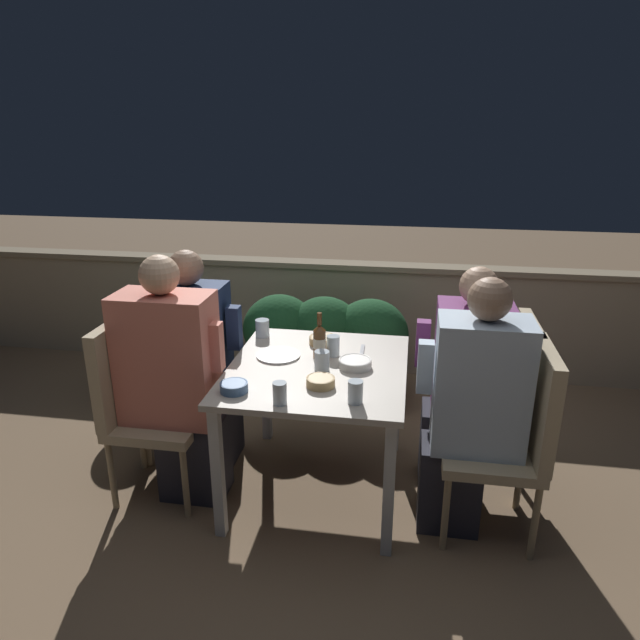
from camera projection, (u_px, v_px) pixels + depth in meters
ground_plane at (318, 486)px, 3.08m from camera, size 16.00×16.00×0.00m
parapet_wall at (352, 315)px, 4.43m from camera, size 9.00×0.18×0.85m
dining_table at (318, 382)px, 2.88m from camera, size 0.88×0.99×0.71m
planter_hedge at (325, 344)px, 3.93m from camera, size 1.14×0.47×0.74m
chair_left_near at (138, 395)px, 2.90m from camera, size 0.45×0.45×0.94m
person_coral_top at (175, 382)px, 2.83m from camera, size 0.52×0.26×1.28m
chair_left_far at (164, 366)px, 3.23m from camera, size 0.45×0.45×0.94m
person_navy_jumper at (198, 358)px, 3.18m from camera, size 0.48×0.26×1.23m
chair_right_near at (517, 428)px, 2.59m from camera, size 0.45×0.45×0.94m
person_blue_shirt at (471, 410)px, 2.59m from camera, size 0.49×0.26×1.25m
chair_right_far at (504, 393)px, 2.92m from camera, size 0.45×0.45×0.94m
person_purple_stripe at (463, 380)px, 2.93m from camera, size 0.47×0.26×1.21m
beer_bottle at (319, 341)px, 2.91m from camera, size 0.07×0.07×0.25m
plate_0 at (278, 355)px, 2.97m from camera, size 0.23×0.23×0.01m
bowl_0 at (355, 362)px, 2.83m from camera, size 0.17×0.17×0.04m
bowl_1 at (321, 381)px, 2.63m from camera, size 0.13×0.13×0.04m
bowl_2 at (234, 386)px, 2.58m from camera, size 0.13×0.13×0.04m
bowl_3 at (323, 339)px, 3.13m from camera, size 0.15×0.15×0.04m
glass_cup_0 at (280, 393)px, 2.46m from camera, size 0.06×0.06×0.10m
glass_cup_1 at (262, 328)px, 3.22m from camera, size 0.08×0.08×0.10m
glass_cup_2 at (355, 392)px, 2.47m from camera, size 0.07×0.07×0.10m
glass_cup_3 at (322, 361)px, 2.79m from camera, size 0.07×0.07×0.10m
glass_cup_4 at (333, 346)px, 2.96m from camera, size 0.07×0.07×0.11m
fork_0 at (278, 389)px, 2.60m from camera, size 0.06×0.17×0.01m
fork_1 at (362, 351)px, 3.02m from camera, size 0.02×0.17×0.01m
potted_plant at (146, 341)px, 3.86m from camera, size 0.40×0.40×0.74m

